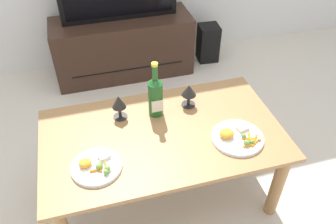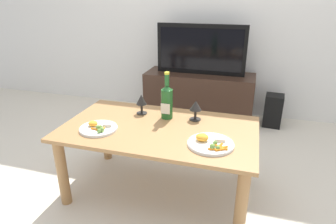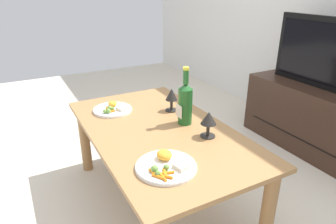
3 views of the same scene
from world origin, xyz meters
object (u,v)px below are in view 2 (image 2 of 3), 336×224
(tv_screen, at_px, (201,50))
(goblet_left, at_px, (141,101))
(dining_table, at_px, (159,139))
(floor_speaker, at_px, (273,110))
(goblet_right, at_px, (196,107))
(dinner_plate_right, at_px, (210,143))
(wine_bottle, at_px, (167,100))
(tv_stand, at_px, (199,96))
(dinner_plate_left, at_px, (98,128))

(tv_screen, xyz_separation_m, goblet_left, (-0.21, -1.22, -0.17))
(dining_table, xyz_separation_m, floor_speaker, (0.83, 1.42, -0.25))
(goblet_right, distance_m, dinner_plate_right, 0.38)
(goblet_right, bearing_deg, wine_bottle, -173.80)
(tv_stand, distance_m, tv_screen, 0.53)
(goblet_right, bearing_deg, dinner_plate_right, -64.81)
(floor_speaker, bearing_deg, dinner_plate_left, -122.87)
(floor_speaker, distance_m, goblet_right, 1.45)
(tv_stand, relative_size, tv_screen, 1.25)
(dining_table, distance_m, floor_speaker, 1.66)
(goblet_right, xyz_separation_m, dinner_plate_left, (-0.58, -0.34, -0.09))
(floor_speaker, bearing_deg, goblet_left, -125.26)
(wine_bottle, bearing_deg, dinner_plate_left, -139.92)
(tv_stand, xyz_separation_m, floor_speaker, (0.81, 0.01, -0.09))
(dining_table, height_order, goblet_right, goblet_right)
(tv_screen, distance_m, wine_bottle, 1.25)
(tv_stand, bearing_deg, dining_table, -90.52)
(tv_stand, relative_size, dinner_plate_left, 4.81)
(dining_table, height_order, dinner_plate_left, dinner_plate_left)
(goblet_left, relative_size, goblet_right, 1.05)
(wine_bottle, bearing_deg, dinner_plate_right, -41.18)
(dinner_plate_left, height_order, dinner_plate_right, dinner_plate_right)
(dining_table, xyz_separation_m, wine_bottle, (0.01, 0.17, 0.22))
(tv_screen, distance_m, floor_speaker, 1.02)
(floor_speaker, height_order, goblet_left, goblet_left)
(goblet_right, distance_m, dinner_plate_left, 0.67)
(tv_screen, height_order, dinner_plate_right, tv_screen)
(tv_stand, xyz_separation_m, goblet_left, (-0.21, -1.22, 0.35))
(dinner_plate_right, bearing_deg, dining_table, 158.08)
(dining_table, distance_m, goblet_right, 0.34)
(tv_stand, distance_m, goblet_right, 1.29)
(tv_screen, xyz_separation_m, dinner_plate_right, (0.35, -1.56, -0.26))
(goblet_right, bearing_deg, dining_table, -137.56)
(tv_stand, xyz_separation_m, dinner_plate_left, (-0.38, -1.56, 0.26))
(goblet_left, height_order, dinner_plate_left, goblet_left)
(goblet_left, xyz_separation_m, dinner_plate_right, (0.56, -0.34, -0.09))
(dinner_plate_right, bearing_deg, tv_stand, 102.78)
(tv_screen, distance_m, goblet_right, 1.25)
(tv_screen, relative_size, dinner_plate_left, 3.86)
(wine_bottle, xyz_separation_m, goblet_right, (0.20, 0.02, -0.03))
(goblet_left, distance_m, goblet_right, 0.40)
(tv_stand, bearing_deg, tv_screen, -90.00)
(dining_table, distance_m, dinner_plate_right, 0.41)
(dining_table, relative_size, goblet_right, 9.04)
(tv_screen, height_order, goblet_right, tv_screen)
(dining_table, height_order, dinner_plate_right, dinner_plate_right)
(floor_speaker, bearing_deg, dinner_plate_right, -101.90)
(floor_speaker, distance_m, dinner_plate_right, 1.67)
(wine_bottle, height_order, goblet_right, wine_bottle)
(tv_screen, bearing_deg, goblet_left, -99.71)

